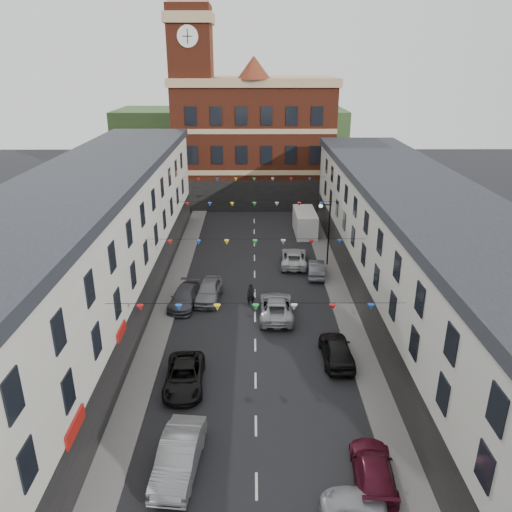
{
  "coord_description": "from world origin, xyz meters",
  "views": [
    {
      "loc": [
        -0.13,
        -29.15,
        17.91
      ],
      "look_at": [
        0.09,
        6.65,
        3.87
      ],
      "focal_mm": 35.0,
      "sensor_mm": 36.0,
      "label": 1
    }
  ],
  "objects_px": {
    "car_right_e": "(316,269)",
    "moving_car": "(276,307)",
    "white_van": "(305,222)",
    "car_left_b": "(179,456)",
    "car_left_e": "(209,291)",
    "car_left_d": "(185,297)",
    "car_right_c": "(373,470)",
    "street_lamp": "(326,226)",
    "car_left_c": "(184,376)",
    "car_right_f": "(294,257)",
    "car_right_d": "(337,350)",
    "pedestrian": "(251,295)"
  },
  "relations": [
    {
      "from": "car_left_b",
      "to": "car_left_d",
      "type": "xyz_separation_m",
      "value": [
        -1.9,
        16.94,
        -0.14
      ]
    },
    {
      "from": "car_left_e",
      "to": "car_left_d",
      "type": "bearing_deg",
      "value": -146.49
    },
    {
      "from": "street_lamp",
      "to": "car_right_e",
      "type": "bearing_deg",
      "value": -114.34
    },
    {
      "from": "street_lamp",
      "to": "moving_car",
      "type": "relative_size",
      "value": 1.11
    },
    {
      "from": "car_left_d",
      "to": "pedestrian",
      "type": "bearing_deg",
      "value": 6.15
    },
    {
      "from": "car_left_b",
      "to": "street_lamp",
      "type": "bearing_deg",
      "value": 73.41
    },
    {
      "from": "car_right_e",
      "to": "street_lamp",
      "type": "bearing_deg",
      "value": -108.43
    },
    {
      "from": "car_right_e",
      "to": "car_right_f",
      "type": "bearing_deg",
      "value": -49.44
    },
    {
      "from": "car_right_d",
      "to": "car_left_b",
      "type": "bearing_deg",
      "value": 45.15
    },
    {
      "from": "street_lamp",
      "to": "car_right_d",
      "type": "relative_size",
      "value": 1.3
    },
    {
      "from": "car_left_b",
      "to": "car_right_d",
      "type": "relative_size",
      "value": 1.08
    },
    {
      "from": "white_van",
      "to": "car_left_b",
      "type": "bearing_deg",
      "value": -105.76
    },
    {
      "from": "car_left_b",
      "to": "car_right_f",
      "type": "xyz_separation_m",
      "value": [
        7.3,
        25.26,
        -0.11
      ]
    },
    {
      "from": "street_lamp",
      "to": "white_van",
      "type": "bearing_deg",
      "value": 95.77
    },
    {
      "from": "car_left_b",
      "to": "car_left_c",
      "type": "xyz_separation_m",
      "value": [
        -0.59,
        6.5,
        -0.15
      ]
    },
    {
      "from": "car_left_c",
      "to": "car_right_c",
      "type": "bearing_deg",
      "value": -39.88
    },
    {
      "from": "car_left_b",
      "to": "car_right_e",
      "type": "xyz_separation_m",
      "value": [
        9.1,
        22.66,
        -0.16
      ]
    },
    {
      "from": "car_left_d",
      "to": "car_right_c",
      "type": "xyz_separation_m",
      "value": [
        10.79,
        -17.7,
        -0.03
      ]
    },
    {
      "from": "car_right_d",
      "to": "pedestrian",
      "type": "height_order",
      "value": "pedestrian"
    },
    {
      "from": "car_left_d",
      "to": "white_van",
      "type": "bearing_deg",
      "value": 64.24
    },
    {
      "from": "car_left_c",
      "to": "car_left_d",
      "type": "xyz_separation_m",
      "value": [
        -1.31,
        10.43,
        0.02
      ]
    },
    {
      "from": "car_left_c",
      "to": "car_right_f",
      "type": "relative_size",
      "value": 0.94
    },
    {
      "from": "white_van",
      "to": "car_right_e",
      "type": "bearing_deg",
      "value": -91.27
    },
    {
      "from": "street_lamp",
      "to": "moving_car",
      "type": "bearing_deg",
      "value": -116.76
    },
    {
      "from": "car_right_d",
      "to": "car_right_c",
      "type": "bearing_deg",
      "value": 89.82
    },
    {
      "from": "car_left_e",
      "to": "pedestrian",
      "type": "xyz_separation_m",
      "value": [
        3.38,
        -1.05,
        0.13
      ]
    },
    {
      "from": "car_right_c",
      "to": "car_right_d",
      "type": "relative_size",
      "value": 0.98
    },
    {
      "from": "street_lamp",
      "to": "car_right_d",
      "type": "distance_m",
      "value": 16.26
    },
    {
      "from": "car_left_d",
      "to": "street_lamp",
      "type": "bearing_deg",
      "value": 40.42
    },
    {
      "from": "car_left_d",
      "to": "car_right_c",
      "type": "relative_size",
      "value": 1.04
    },
    {
      "from": "white_van",
      "to": "car_left_c",
      "type": "bearing_deg",
      "value": -110.12
    },
    {
      "from": "street_lamp",
      "to": "pedestrian",
      "type": "relative_size",
      "value": 3.27
    },
    {
      "from": "car_left_d",
      "to": "moving_car",
      "type": "xyz_separation_m",
      "value": [
        7.09,
        -1.78,
        0.06
      ]
    },
    {
      "from": "pedestrian",
      "to": "street_lamp",
      "type": "bearing_deg",
      "value": 40.38
    },
    {
      "from": "car_left_c",
      "to": "moving_car",
      "type": "bearing_deg",
      "value": 53.84
    },
    {
      "from": "car_left_b",
      "to": "pedestrian",
      "type": "xyz_separation_m",
      "value": [
        3.3,
        16.89,
        0.09
      ]
    },
    {
      "from": "car_right_e",
      "to": "moving_car",
      "type": "xyz_separation_m",
      "value": [
        -3.91,
        -7.51,
        0.09
      ]
    },
    {
      "from": "car_right_c",
      "to": "car_left_d",
      "type": "bearing_deg",
      "value": -53.66
    },
    {
      "from": "car_left_b",
      "to": "car_right_f",
      "type": "bearing_deg",
      "value": 79.39
    },
    {
      "from": "street_lamp",
      "to": "car_left_b",
      "type": "relative_size",
      "value": 1.2
    },
    {
      "from": "car_left_b",
      "to": "car_left_e",
      "type": "distance_m",
      "value": 17.94
    },
    {
      "from": "car_left_c",
      "to": "pedestrian",
      "type": "xyz_separation_m",
      "value": [
        3.89,
        10.38,
        0.24
      ]
    },
    {
      "from": "car_right_e",
      "to": "white_van",
      "type": "relative_size",
      "value": 0.7
    },
    {
      "from": "car_left_b",
      "to": "car_left_e",
      "type": "xyz_separation_m",
      "value": [
        -0.08,
        17.94,
        -0.04
      ]
    },
    {
      "from": "car_left_b",
      "to": "car_right_d",
      "type": "distance_m",
      "value": 12.63
    },
    {
      "from": "car_left_b",
      "to": "car_right_c",
      "type": "distance_m",
      "value": 8.92
    },
    {
      "from": "street_lamp",
      "to": "car_right_f",
      "type": "distance_m",
      "value": 4.28
    },
    {
      "from": "street_lamp",
      "to": "moving_car",
      "type": "xyz_separation_m",
      "value": [
        -4.96,
        -9.83,
        -3.15
      ]
    },
    {
      "from": "car_right_d",
      "to": "white_van",
      "type": "relative_size",
      "value": 0.8
    },
    {
      "from": "car_right_c",
      "to": "car_right_d",
      "type": "height_order",
      "value": "car_right_d"
    }
  ]
}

